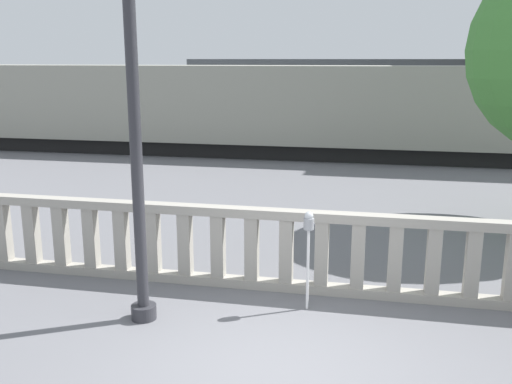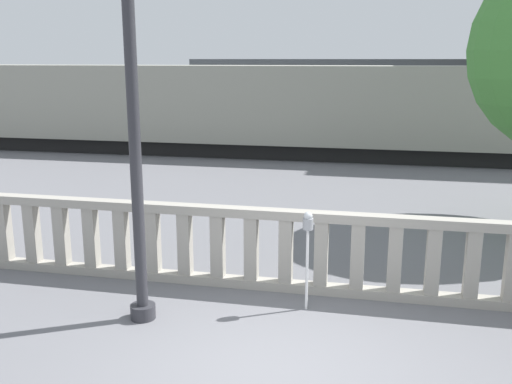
% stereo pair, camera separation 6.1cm
% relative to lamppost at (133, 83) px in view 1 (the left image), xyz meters
% --- Properties ---
extents(ground_plane, '(160.00, 160.00, 0.00)m').
position_rel_lamppost_xyz_m(ground_plane, '(2.05, -1.04, -3.22)').
color(ground_plane, slate).
extents(balustrade, '(16.70, 0.24, 1.29)m').
position_rel_lamppost_xyz_m(balustrade, '(2.05, 1.40, -2.57)').
color(balustrade, '#9E998E').
rests_on(balustrade, ground).
extents(lamppost, '(0.44, 0.44, 5.28)m').
position_rel_lamppost_xyz_m(lamppost, '(0.00, 0.00, 0.00)').
color(lamppost, '#2D2D33').
rests_on(lamppost, ground).
extents(parking_meter, '(0.15, 0.15, 1.45)m').
position_rel_lamppost_xyz_m(parking_meter, '(2.18, 0.78, -2.08)').
color(parking_meter, silver).
rests_on(parking_meter, ground).
extents(train_near, '(28.83, 2.78, 3.88)m').
position_rel_lamppost_xyz_m(train_near, '(-3.17, 13.93, -1.49)').
color(train_near, black).
rests_on(train_near, ground).
extents(train_far, '(20.22, 2.62, 4.10)m').
position_rel_lamppost_xyz_m(train_far, '(3.30, 24.34, -1.37)').
color(train_far, black).
rests_on(train_far, ground).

